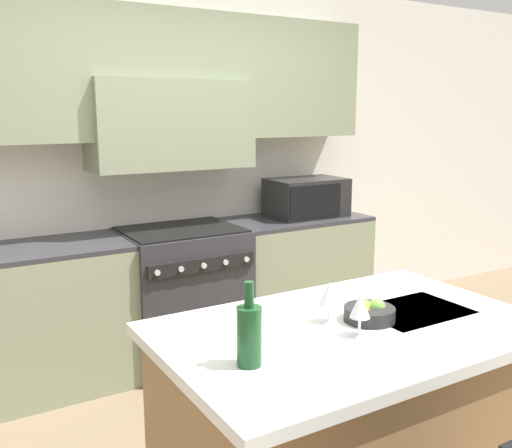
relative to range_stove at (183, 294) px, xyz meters
name	(u,v)px	position (x,y,z in m)	size (l,w,h in m)	color
back_cabinetry	(163,135)	(0.00, 0.28, 1.10)	(10.00, 0.46, 2.70)	silver
back_counter	(182,295)	(0.00, 0.02, -0.01)	(3.04, 0.62, 0.93)	gray
range_stove	(183,294)	(0.00, 0.00, 0.00)	(0.81, 0.70, 0.95)	#2D2D33
microwave	(306,197)	(1.07, 0.02, 0.60)	(0.59, 0.39, 0.30)	black
kitchen_island	(348,433)	(-0.13, -1.96, -0.01)	(1.49, 0.94, 0.93)	olive
wine_bottle	(249,334)	(-0.65, -2.06, 0.56)	(0.08, 0.08, 0.28)	#194723
wine_glass_near	(360,307)	(-0.18, -2.06, 0.57)	(0.08, 0.08, 0.16)	white
wine_glass_far	(329,295)	(-0.19, -1.89, 0.57)	(0.08, 0.08, 0.16)	white
fruit_bowl	(369,312)	(-0.04, -1.96, 0.49)	(0.20, 0.20, 0.08)	black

